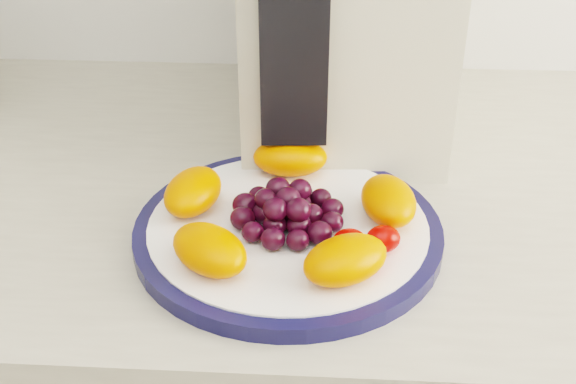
{
  "coord_description": "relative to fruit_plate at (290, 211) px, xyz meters",
  "views": [
    {
      "loc": [
        0.12,
        0.53,
        1.28
      ],
      "look_at": [
        0.09,
        1.07,
        0.95
      ],
      "focal_mm": 45.0,
      "sensor_mm": 36.0,
      "label": 1
    }
  ],
  "objects": [
    {
      "name": "plate_rim",
      "position": [
        -0.0,
        0.01,
        -0.03
      ],
      "size": [
        0.28,
        0.28,
        0.01
      ],
      "primitive_type": "cylinder",
      "color": "#101138",
      "rests_on": "counter"
    },
    {
      "name": "plate_face",
      "position": [
        -0.0,
        0.01,
        -0.02
      ],
      "size": [
        0.25,
        0.25,
        0.02
      ],
      "primitive_type": "cylinder",
      "color": "white",
      "rests_on": "counter"
    },
    {
      "name": "appliance_panel",
      "position": [
        -0.0,
        0.1,
        0.16
      ],
      "size": [
        0.06,
        0.02,
        0.28
      ],
      "primitive_type": "cube",
      "rotation": [
        0.0,
        0.0,
        0.06
      ],
      "color": "black",
      "rests_on": "appliance_body"
    },
    {
      "name": "fruit_plate",
      "position": [
        0.0,
        0.0,
        0.0
      ],
      "size": [
        0.24,
        0.23,
        0.04
      ],
      "color": "#FF5500",
      "rests_on": "plate_face"
    }
  ]
}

